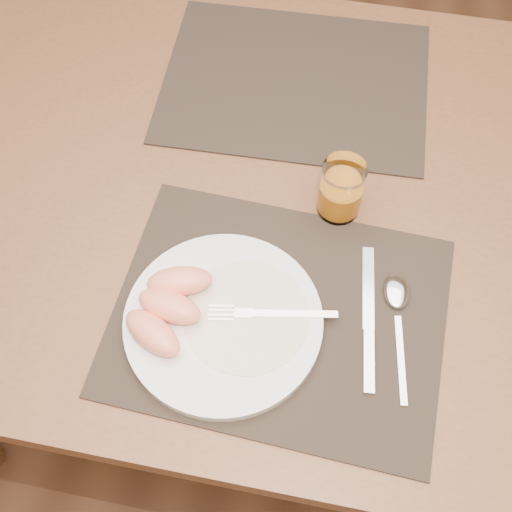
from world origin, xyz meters
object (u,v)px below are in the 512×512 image
(placemat_near, at_px, (279,315))
(juice_glass, at_px, (341,191))
(table, at_px, (287,216))
(placemat_far, at_px, (295,82))
(fork, at_px, (261,314))
(knife, at_px, (369,329))
(spoon, at_px, (397,301))
(plate, at_px, (223,321))

(placemat_near, relative_size, juice_glass, 4.66)
(table, distance_m, placemat_near, 0.24)
(placemat_far, distance_m, juice_glass, 0.27)
(placemat_near, relative_size, fork, 2.57)
(table, xyz_separation_m, placemat_near, (0.02, -0.22, 0.09))
(fork, distance_m, knife, 0.15)
(juice_glass, bearing_deg, placemat_far, 113.09)
(table, height_order, juice_glass, juice_glass)
(knife, xyz_separation_m, spoon, (0.03, 0.05, 0.00))
(placemat_far, relative_size, knife, 2.04)
(spoon, height_order, juice_glass, juice_glass)
(table, relative_size, knife, 6.35)
(placemat_near, relative_size, knife, 2.04)
(plate, xyz_separation_m, spoon, (0.23, 0.08, -0.00))
(plate, xyz_separation_m, knife, (0.20, 0.03, -0.01))
(knife, distance_m, juice_glass, 0.21)
(knife, xyz_separation_m, juice_glass, (-0.07, 0.19, 0.04))
(plate, distance_m, knife, 0.20)
(placemat_far, height_order, plate, plate)
(plate, relative_size, juice_glass, 2.80)
(table, relative_size, spoon, 7.29)
(table, height_order, placemat_far, placemat_far)
(table, distance_m, knife, 0.28)
(plate, height_order, spoon, plate)
(placemat_far, distance_m, fork, 0.45)
(table, height_order, knife, knife)
(placemat_near, distance_m, juice_glass, 0.20)
(placemat_near, height_order, spoon, spoon)
(table, bearing_deg, knife, -56.47)
(placemat_near, height_order, fork, fork)
(table, bearing_deg, placemat_far, 97.14)
(spoon, bearing_deg, placemat_far, 117.90)
(table, xyz_separation_m, plate, (-0.05, -0.25, 0.10))
(table, xyz_separation_m, spoon, (0.18, -0.17, 0.09))
(placemat_near, distance_m, fork, 0.03)
(table, bearing_deg, fork, -90.20)
(table, height_order, placemat_near, placemat_near)
(knife, height_order, spoon, spoon)
(plate, bearing_deg, spoon, 18.83)
(placemat_far, xyz_separation_m, juice_glass, (0.11, -0.25, 0.04))
(plate, distance_m, fork, 0.05)
(juice_glass, bearing_deg, placemat_near, -106.36)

